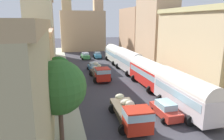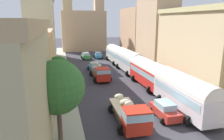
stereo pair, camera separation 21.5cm
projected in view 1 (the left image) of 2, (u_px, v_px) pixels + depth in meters
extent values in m
plane|color=#37363C|center=(101.00, 70.00, 40.09)|extent=(154.00, 154.00, 0.00)
cube|color=#A9AD96|center=(62.00, 72.00, 38.30)|extent=(2.50, 70.00, 0.14)
cube|color=#B0A9A4|center=(137.00, 68.00, 41.85)|extent=(2.50, 70.00, 0.14)
cube|color=tan|center=(11.00, 108.00, 12.01)|extent=(4.27, 14.05, 8.84)
cube|color=tan|center=(1.00, 25.00, 10.91)|extent=(4.70, 14.05, 0.58)
cube|color=tan|center=(34.00, 65.00, 26.26)|extent=(4.65, 14.53, 7.82)
cube|color=tan|center=(31.00, 31.00, 25.30)|extent=(5.11, 14.53, 0.48)
cube|color=beige|center=(41.00, 35.00, 39.43)|extent=(4.44, 13.13, 13.45)
cube|color=beige|center=(41.00, 31.00, 50.67)|extent=(5.85, 10.40, 13.83)
cube|color=beige|center=(39.00, 0.00, 49.00)|extent=(6.44, 10.40, 0.51)
cube|color=#CDB287|center=(199.00, 51.00, 29.04)|extent=(5.42, 14.66, 10.39)
cube|color=tan|center=(203.00, 10.00, 27.76)|extent=(5.97, 14.66, 0.64)
cube|color=tan|center=(155.00, 34.00, 40.86)|extent=(4.66, 9.57, 13.53)
cube|color=tan|center=(135.00, 34.00, 51.47)|extent=(4.71, 11.91, 12.20)
cube|color=tan|center=(83.00, 31.00, 65.02)|extent=(13.41, 6.22, 12.11)
cube|color=tan|center=(67.00, 20.00, 61.61)|extent=(2.71, 2.71, 18.95)
cube|color=tan|center=(98.00, 20.00, 63.91)|extent=(2.71, 2.71, 18.95)
cube|color=silver|center=(185.00, 97.00, 21.54)|extent=(2.49, 9.11, 2.32)
cylinder|color=silver|center=(186.00, 86.00, 21.27)|extent=(2.44, 8.93, 2.44)
cube|color=#99B7C6|center=(185.00, 92.00, 21.42)|extent=(2.54, 8.38, 0.74)
cylinder|color=black|center=(161.00, 99.00, 24.18)|extent=(1.00, 0.35, 1.00)
cylinder|color=black|center=(179.00, 97.00, 24.76)|extent=(1.00, 0.35, 1.00)
cylinder|color=black|center=(190.00, 121.00, 18.86)|extent=(1.00, 0.35, 1.00)
cylinder|color=black|center=(213.00, 118.00, 19.44)|extent=(1.00, 0.35, 1.00)
cube|color=red|center=(149.00, 75.00, 30.01)|extent=(2.36, 9.43, 2.28)
cylinder|color=silver|center=(149.00, 68.00, 29.75)|extent=(2.31, 9.24, 2.25)
cube|color=#99B7C6|center=(149.00, 72.00, 29.90)|extent=(2.40, 8.68, 0.73)
cylinder|color=black|center=(134.00, 78.00, 32.75)|extent=(1.00, 0.35, 1.00)
cylinder|color=black|center=(147.00, 77.00, 33.30)|extent=(1.00, 0.35, 1.00)
cylinder|color=black|center=(150.00, 90.00, 27.26)|extent=(1.00, 0.35, 1.00)
cylinder|color=black|center=(165.00, 88.00, 27.81)|extent=(1.00, 0.35, 1.00)
cube|color=silver|center=(128.00, 63.00, 38.47)|extent=(2.38, 9.80, 2.44)
cylinder|color=silver|center=(128.00, 56.00, 38.18)|extent=(2.34, 9.61, 2.27)
cube|color=#99B7C6|center=(128.00, 60.00, 38.34)|extent=(2.43, 9.02, 0.78)
cylinder|color=black|center=(118.00, 66.00, 41.32)|extent=(1.00, 0.35, 1.00)
cylinder|color=black|center=(128.00, 66.00, 41.88)|extent=(1.00, 0.35, 1.00)
cylinder|color=black|center=(128.00, 74.00, 35.62)|extent=(1.00, 0.35, 1.00)
cylinder|color=black|center=(140.00, 73.00, 36.18)|extent=(1.00, 0.35, 1.00)
cube|color=beige|center=(115.00, 55.00, 46.96)|extent=(2.38, 9.87, 2.26)
cylinder|color=silver|center=(115.00, 51.00, 46.69)|extent=(2.33, 9.68, 2.32)
cube|color=#99B7C6|center=(115.00, 53.00, 46.84)|extent=(2.43, 9.08, 0.72)
cylinder|color=black|center=(107.00, 58.00, 49.82)|extent=(1.00, 0.35, 1.00)
cylinder|color=black|center=(116.00, 58.00, 50.38)|extent=(1.00, 0.35, 1.00)
cylinder|color=black|center=(114.00, 63.00, 44.06)|extent=(1.00, 0.35, 1.00)
cylinder|color=black|center=(124.00, 63.00, 44.62)|extent=(1.00, 0.35, 1.00)
cube|color=#B52716|center=(138.00, 120.00, 17.07)|extent=(2.28, 1.94, 1.93)
cube|color=#99B7C6|center=(138.00, 114.00, 16.94)|extent=(2.33, 2.02, 0.62)
cube|color=brown|center=(126.00, 110.00, 20.66)|extent=(2.47, 5.49, 0.55)
ellipsoid|color=beige|center=(128.00, 106.00, 20.29)|extent=(0.94, 0.98, 0.54)
ellipsoid|color=beige|center=(126.00, 112.00, 18.77)|extent=(1.05, 1.14, 0.57)
ellipsoid|color=silver|center=(124.00, 102.00, 21.29)|extent=(1.15, 1.23, 0.55)
ellipsoid|color=beige|center=(127.00, 102.00, 20.20)|extent=(0.96, 0.87, 0.56)
ellipsoid|color=beige|center=(120.00, 96.00, 21.65)|extent=(1.07, 0.89, 0.55)
ellipsoid|color=beige|center=(130.00, 104.00, 19.70)|extent=(0.85, 0.67, 0.58)
cylinder|color=black|center=(148.00, 127.00, 17.84)|extent=(0.90, 0.32, 0.90)
cylinder|color=black|center=(124.00, 130.00, 17.41)|extent=(0.90, 0.32, 0.90)
cylinder|color=black|center=(133.00, 107.00, 21.96)|extent=(0.90, 0.31, 0.90)
cylinder|color=black|center=(113.00, 109.00, 21.53)|extent=(0.90, 0.32, 0.90)
cube|color=red|center=(103.00, 74.00, 31.64)|extent=(2.05, 2.04, 1.88)
cube|color=#99B7C6|center=(103.00, 71.00, 31.51)|extent=(2.09, 2.12, 0.60)
cube|color=#4F4235|center=(98.00, 73.00, 35.01)|extent=(2.05, 4.80, 0.55)
ellipsoid|color=silver|center=(98.00, 69.00, 35.37)|extent=(1.11, 1.00, 0.46)
ellipsoid|color=silver|center=(97.00, 70.00, 34.93)|extent=(1.07, 0.88, 0.52)
ellipsoid|color=beige|center=(99.00, 71.00, 33.86)|extent=(0.63, 0.79, 0.59)
ellipsoid|color=beige|center=(99.00, 66.00, 35.94)|extent=(1.01, 1.04, 0.60)
ellipsoid|color=beige|center=(95.00, 67.00, 35.22)|extent=(0.86, 0.71, 0.49)
ellipsoid|color=beige|center=(101.00, 69.00, 33.95)|extent=(0.77, 0.92, 0.59)
ellipsoid|color=silver|center=(96.00, 63.00, 36.01)|extent=(1.15, 1.17, 0.58)
cylinder|color=black|center=(109.00, 79.00, 32.27)|extent=(0.90, 0.31, 0.90)
cylinder|color=black|center=(96.00, 80.00, 31.77)|extent=(0.90, 0.31, 0.90)
cylinder|color=black|center=(103.00, 73.00, 36.14)|extent=(0.90, 0.31, 0.90)
cylinder|color=black|center=(92.00, 74.00, 35.64)|extent=(0.90, 0.31, 0.90)
cube|color=#4185BF|center=(94.00, 68.00, 39.24)|extent=(1.96, 4.01, 0.73)
cube|color=#9ABECC|center=(94.00, 64.00, 39.08)|extent=(1.66, 2.12, 0.60)
cylinder|color=black|center=(100.00, 71.00, 38.45)|extent=(0.60, 0.21, 0.60)
cylinder|color=black|center=(91.00, 71.00, 37.93)|extent=(0.60, 0.21, 0.60)
cylinder|color=black|center=(97.00, 68.00, 40.70)|extent=(0.60, 0.21, 0.60)
cylinder|color=black|center=(88.00, 69.00, 40.19)|extent=(0.60, 0.21, 0.60)
cube|color=#439A4E|center=(85.00, 56.00, 51.52)|extent=(1.82, 3.99, 0.82)
cube|color=#9FB1CC|center=(85.00, 54.00, 51.37)|extent=(1.55, 2.10, 0.48)
cylinder|color=black|center=(90.00, 58.00, 50.71)|extent=(0.60, 0.21, 0.60)
cylinder|color=black|center=(83.00, 59.00, 50.24)|extent=(0.60, 0.21, 0.60)
cylinder|color=black|center=(88.00, 57.00, 52.98)|extent=(0.60, 0.21, 0.60)
cylinder|color=black|center=(81.00, 57.00, 52.51)|extent=(0.60, 0.21, 0.60)
cube|color=#B93024|center=(165.00, 111.00, 20.52)|extent=(1.70, 3.90, 0.76)
cube|color=#98C1CD|center=(166.00, 105.00, 20.36)|extent=(1.46, 2.04, 0.59)
cylinder|color=black|center=(152.00, 110.00, 21.51)|extent=(0.60, 0.21, 0.60)
cylinder|color=black|center=(166.00, 109.00, 21.94)|extent=(0.60, 0.21, 0.60)
cylinder|color=black|center=(164.00, 121.00, 19.27)|extent=(0.60, 0.21, 0.60)
cylinder|color=black|center=(179.00, 119.00, 19.69)|extent=(0.60, 0.21, 0.60)
cube|color=#4396BD|center=(97.00, 55.00, 52.81)|extent=(1.86, 3.99, 0.78)
cube|color=#8FAEC3|center=(97.00, 53.00, 52.66)|extent=(1.54, 2.12, 0.52)
cylinder|color=black|center=(94.00, 56.00, 53.91)|extent=(0.60, 0.21, 0.60)
cylinder|color=black|center=(100.00, 56.00, 54.19)|extent=(0.60, 0.21, 0.60)
cylinder|color=black|center=(95.00, 58.00, 51.60)|extent=(0.60, 0.21, 0.60)
cylinder|color=black|center=(101.00, 58.00, 51.88)|extent=(0.60, 0.21, 0.60)
cylinder|color=#463D38|center=(69.00, 102.00, 24.29)|extent=(0.17, 0.17, 0.14)
cylinder|color=#463D38|center=(69.00, 98.00, 24.18)|extent=(0.28, 0.28, 0.81)
cylinder|color=#953928|center=(69.00, 93.00, 24.01)|extent=(0.44, 0.44, 0.61)
sphere|color=tan|center=(68.00, 89.00, 23.92)|extent=(0.23, 0.23, 0.23)
cylinder|color=#523B40|center=(69.00, 87.00, 29.60)|extent=(0.21, 0.21, 0.14)
cylinder|color=#523B40|center=(69.00, 84.00, 29.49)|extent=(0.35, 0.35, 0.83)
cylinder|color=#3D5285|center=(69.00, 80.00, 29.33)|extent=(0.54, 0.54, 0.55)
sphere|color=tan|center=(69.00, 77.00, 29.24)|extent=(0.22, 0.22, 0.22)
cylinder|color=brown|center=(61.00, 126.00, 15.75)|extent=(0.34, 0.34, 3.17)
sphere|color=#32682C|center=(59.00, 87.00, 15.03)|extent=(4.00, 4.00, 4.00)
cylinder|color=brown|center=(60.00, 90.00, 24.74)|extent=(0.35, 0.35, 2.68)
sphere|color=#205B1E|center=(58.00, 69.00, 24.16)|extent=(3.03, 3.03, 3.03)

